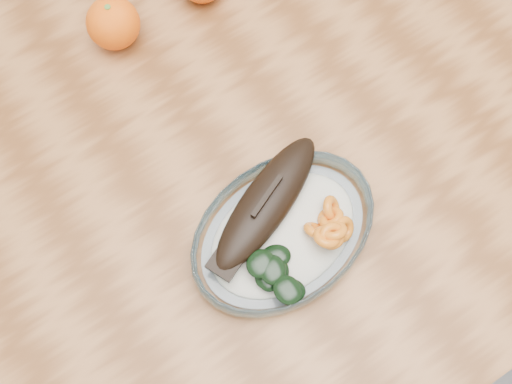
{
  "coord_description": "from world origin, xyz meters",
  "views": [
    {
      "loc": [
        -0.24,
        -0.3,
        1.51
      ],
      "look_at": [
        -0.09,
        -0.07,
        0.77
      ],
      "focal_mm": 45.0,
      "sensor_mm": 36.0,
      "label": 1
    }
  ],
  "objects": [
    {
      "name": "ground",
      "position": [
        0.0,
        0.0,
        0.0
      ],
      "size": [
        3.0,
        3.0,
        0.0
      ],
      "primitive_type": "plane",
      "color": "slate",
      "rests_on": "ground"
    },
    {
      "name": "plated_meal",
      "position": [
        -0.09,
        -0.12,
        0.77
      ],
      "size": [
        0.48,
        0.48,
        0.07
      ],
      "rotation": [
        0.0,
        0.0,
        0.09
      ],
      "color": "white",
      "rests_on": "dining_table"
    },
    {
      "name": "dining_table",
      "position": [
        0.0,
        0.0,
        0.65
      ],
      "size": [
        1.2,
        0.8,
        0.75
      ],
      "color": "brown",
      "rests_on": "ground"
    },
    {
      "name": "orange_left",
      "position": [
        -0.13,
        0.23,
        0.79
      ],
      "size": [
        0.07,
        0.07,
        0.07
      ],
      "primitive_type": "sphere",
      "color": "#F64105",
      "rests_on": "dining_table"
    }
  ]
}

